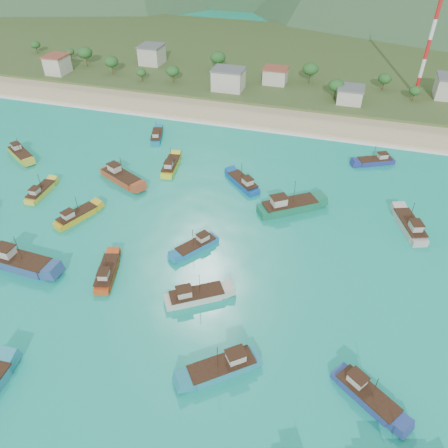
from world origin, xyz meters
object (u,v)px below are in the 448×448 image
(boat_18, at_px, (196,246))
(boat_22, at_px, (223,368))
(boat_4, at_px, (375,161))
(boat_28, at_px, (157,136))
(boat_26, at_px, (410,226))
(boat_30, at_px, (41,192))
(boat_20, at_px, (107,274))
(boat_23, at_px, (171,166))
(boat_21, at_px, (21,154))
(boat_7, at_px, (19,262))
(radio_tower, at_px, (430,39))
(boat_11, at_px, (288,206))
(boat_29, at_px, (243,183))
(boat_15, at_px, (366,395))
(boat_24, at_px, (77,216))
(boat_5, at_px, (121,177))
(boat_6, at_px, (195,296))

(boat_18, xyz_separation_m, boat_22, (13.23, -25.51, 0.20))
(boat_4, height_order, boat_28, boat_4)
(boat_26, distance_m, boat_30, 84.18)
(boat_20, xyz_separation_m, boat_23, (-3.51, 40.24, 0.05))
(boat_21, height_order, boat_26, boat_26)
(boat_23, distance_m, boat_30, 32.09)
(boat_7, height_order, boat_28, boat_7)
(boat_30, bearing_deg, boat_28, 65.24)
(radio_tower, xyz_separation_m, boat_28, (-73.14, -52.61, -19.08))
(boat_20, distance_m, boat_30, 35.18)
(boat_11, distance_m, boat_29, 14.26)
(boat_11, distance_m, boat_22, 43.93)
(boat_26, relative_size, boat_29, 1.23)
(radio_tower, height_order, boat_15, radio_tower)
(radio_tower, height_order, boat_24, radio_tower)
(boat_7, bearing_deg, boat_15, 84.68)
(boat_5, bearing_deg, boat_24, 19.23)
(boat_5, relative_size, boat_23, 1.20)
(boat_20, height_order, boat_29, boat_29)
(boat_23, bearing_deg, boat_15, -54.31)
(boat_22, distance_m, boat_30, 64.74)
(boat_5, relative_size, boat_29, 1.32)
(boat_4, xyz_separation_m, boat_11, (-18.29, -27.45, 0.41))
(boat_22, relative_size, boat_30, 1.16)
(boat_11, xyz_separation_m, boat_15, (18.53, -42.31, -0.35))
(boat_21, bearing_deg, boat_5, 116.16)
(boat_4, height_order, boat_29, boat_29)
(radio_tower, relative_size, boat_24, 3.50)
(radio_tower, xyz_separation_m, boat_30, (-87.83, -87.53, -19.07))
(radio_tower, distance_m, boat_24, 121.12)
(radio_tower, xyz_separation_m, boat_11, (-30.26, -77.30, -18.60))
(boat_22, bearing_deg, boat_11, -41.79)
(boat_21, xyz_separation_m, boat_22, (71.56, -47.91, 0.07))
(boat_11, bearing_deg, boat_21, -128.19)
(boat_4, distance_m, boat_26, 28.11)
(boat_29, height_order, boat_30, boat_29)
(boat_30, bearing_deg, boat_24, -26.61)
(boat_4, relative_size, boat_28, 1.06)
(boat_15, xyz_separation_m, boat_26, (7.41, 42.71, 0.11))
(radio_tower, relative_size, boat_15, 3.51)
(boat_5, xyz_separation_m, boat_6, (30.95, -32.10, -0.19))
(boat_11, distance_m, boat_20, 42.06)
(boat_5, bearing_deg, boat_30, -28.84)
(boat_7, bearing_deg, boat_5, 175.71)
(radio_tower, relative_size, boat_22, 3.32)
(boat_4, height_order, boat_22, boat_22)
(boat_22, bearing_deg, boat_15, -124.55)
(boat_11, height_order, boat_21, boat_11)
(boat_5, distance_m, boat_21, 31.95)
(boat_5, height_order, boat_15, boat_5)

